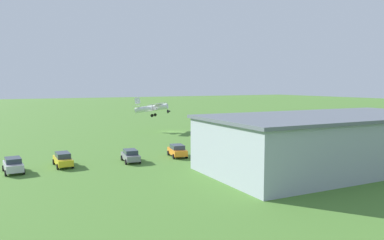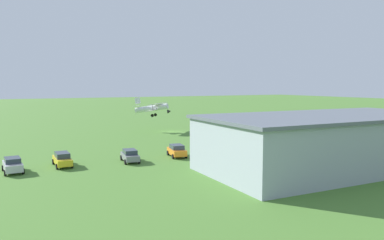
{
  "view_description": "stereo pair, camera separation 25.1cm",
  "coord_description": "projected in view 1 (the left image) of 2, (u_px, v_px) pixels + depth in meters",
  "views": [
    {
      "loc": [
        31.77,
        69.27,
        9.73
      ],
      "look_at": [
        1.1,
        10.81,
        3.39
      ],
      "focal_mm": 35.24,
      "sensor_mm": 36.0,
      "label": 1
    },
    {
      "loc": [
        31.55,
        69.39,
        9.73
      ],
      "look_at": [
        1.1,
        10.81,
        3.39
      ],
      "focal_mm": 35.24,
      "sensor_mm": 36.0,
      "label": 2
    }
  ],
  "objects": [
    {
      "name": "hangar",
      "position": [
        330.0,
        141.0,
        43.66
      ],
      "size": [
        30.32,
        14.97,
        6.22
      ],
      "color": "#99A3AD",
      "rests_on": "ground_plane"
    },
    {
      "name": "car_black",
      "position": [
        313.0,
        137.0,
        64.09
      ],
      "size": [
        1.99,
        4.11,
        1.53
      ],
      "color": "black",
      "rests_on": "ground_plane"
    },
    {
      "name": "car_orange",
      "position": [
        177.0,
        150.0,
        50.44
      ],
      "size": [
        2.49,
        4.17,
        1.63
      ],
      "color": "orange",
      "rests_on": "ground_plane"
    },
    {
      "name": "car_yellow",
      "position": [
        63.0,
        159.0,
        44.6
      ],
      "size": [
        1.9,
        4.54,
        1.65
      ],
      "color": "gold",
      "rests_on": "ground_plane"
    },
    {
      "name": "ground_plane",
      "position": [
        172.0,
        132.0,
        76.69
      ],
      "size": [
        400.0,
        400.0,
        0.0
      ],
      "primitive_type": "plane",
      "color": "#47752D"
    },
    {
      "name": "person_at_fence_line",
      "position": [
        202.0,
        142.0,
        58.11
      ],
      "size": [
        0.47,
        0.47,
        1.53
      ],
      "color": "orange",
      "rests_on": "ground_plane"
    },
    {
      "name": "car_grey",
      "position": [
        131.0,
        155.0,
        47.11
      ],
      "size": [
        2.28,
        4.18,
        1.56
      ],
      "color": "slate",
      "rests_on": "ground_plane"
    },
    {
      "name": "car_silver",
      "position": [
        13.0,
        165.0,
        41.4
      ],
      "size": [
        2.18,
        4.23,
        1.66
      ],
      "color": "#B7B7BC",
      "rests_on": "ground_plane"
    },
    {
      "name": "person_near_hangar_door",
      "position": [
        241.0,
        138.0,
        62.51
      ],
      "size": [
        0.52,
        0.52,
        1.53
      ],
      "color": "beige",
      "rests_on": "ground_plane"
    },
    {
      "name": "biplane",
      "position": [
        153.0,
        108.0,
        76.71
      ],
      "size": [
        7.71,
        7.65,
        3.98
      ],
      "color": "silver"
    }
  ]
}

